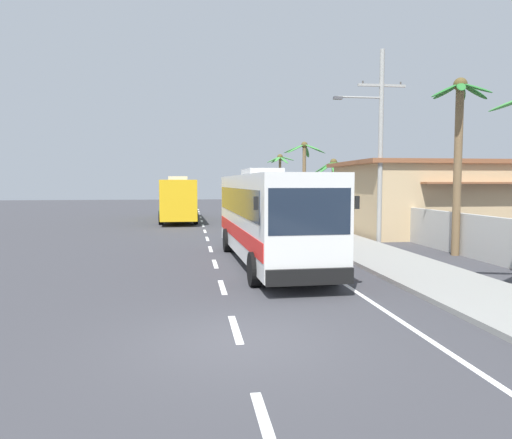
{
  "coord_description": "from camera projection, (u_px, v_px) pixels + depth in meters",
  "views": [
    {
      "loc": [
        -0.93,
        -9.24,
        3.11
      ],
      "look_at": [
        1.56,
        8.98,
        1.7
      ],
      "focal_mm": 34.0,
      "sensor_mm": 36.0,
      "label": 1
    }
  ],
  "objects": [
    {
      "name": "pedestrian_midwalk",
      "position": [
        314.0,
        218.0,
        28.79
      ],
      "size": [
        0.36,
        0.36,
        1.62
      ],
      "rotation": [
        0.0,
        0.0,
        2.76
      ],
      "color": "#2D7A47",
      "rests_on": "sidewalk_kerb"
    },
    {
      "name": "ground_plane",
      "position": [
        239.0,
        341.0,
        9.5
      ],
      "size": [
        160.0,
        160.0,
        0.0
      ],
      "primitive_type": "plane",
      "color": "#3A3A3F"
    },
    {
      "name": "boundary_wall",
      "position": [
        418.0,
        226.0,
        24.69
      ],
      "size": [
        0.24,
        60.0,
        1.8
      ],
      "primitive_type": "cube",
      "color": "#B2B2AD",
      "rests_on": "ground"
    },
    {
      "name": "coach_bus_far_lane",
      "position": [
        178.0,
        198.0,
        39.26
      ],
      "size": [
        3.26,
        12.33,
        3.58
      ],
      "color": "gold",
      "rests_on": "ground"
    },
    {
      "name": "utility_pole_mid",
      "position": [
        379.0,
        141.0,
        24.72
      ],
      "size": [
        3.77,
        0.24,
        9.81
      ],
      "color": "#9E9E99",
      "rests_on": "ground"
    },
    {
      "name": "roadside_building",
      "position": [
        470.0,
        197.0,
        29.88
      ],
      "size": [
        15.92,
        8.92,
        4.35
      ],
      "color": "tan",
      "rests_on": "ground"
    },
    {
      "name": "motorcycle_beside_bus",
      "position": [
        269.0,
        224.0,
        28.67
      ],
      "size": [
        0.56,
        1.96,
        1.57
      ],
      "color": "black",
      "rests_on": "ground"
    },
    {
      "name": "palm_second",
      "position": [
        333.0,
        175.0,
        39.61
      ],
      "size": [
        3.6,
        3.62,
        5.05
      ],
      "color": "brown",
      "rests_on": "ground"
    },
    {
      "name": "palm_third",
      "position": [
        459.0,
        138.0,
        20.32
      ],
      "size": [
        2.59,
        2.56,
        7.46
      ],
      "color": "brown",
      "rests_on": "ground"
    },
    {
      "name": "sidewalk_kerb",
      "position": [
        376.0,
        255.0,
        20.29
      ],
      "size": [
        3.2,
        90.0,
        0.14
      ],
      "primitive_type": "cube",
      "color": "gray",
      "rests_on": "ground"
    },
    {
      "name": "lane_markings",
      "position": [
        258.0,
        245.0,
        24.03
      ],
      "size": [
        3.89,
        71.0,
        0.01
      ],
      "color": "white",
      "rests_on": "ground"
    },
    {
      "name": "coach_bus_foreground",
      "position": [
        268.0,
        214.0,
        18.52
      ],
      "size": [
        3.15,
        11.61,
        3.66
      ],
      "color": "silver",
      "rests_on": "ground"
    },
    {
      "name": "palm_nearest",
      "position": [
        304.0,
        165.0,
        42.35
      ],
      "size": [
        3.86,
        3.77,
        6.66
      ],
      "color": "brown",
      "rests_on": "ground"
    },
    {
      "name": "palm_farthest",
      "position": [
        280.0,
        169.0,
        46.92
      ],
      "size": [
        2.7,
        2.57,
        5.85
      ],
      "color": "brown",
      "rests_on": "ground"
    }
  ]
}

